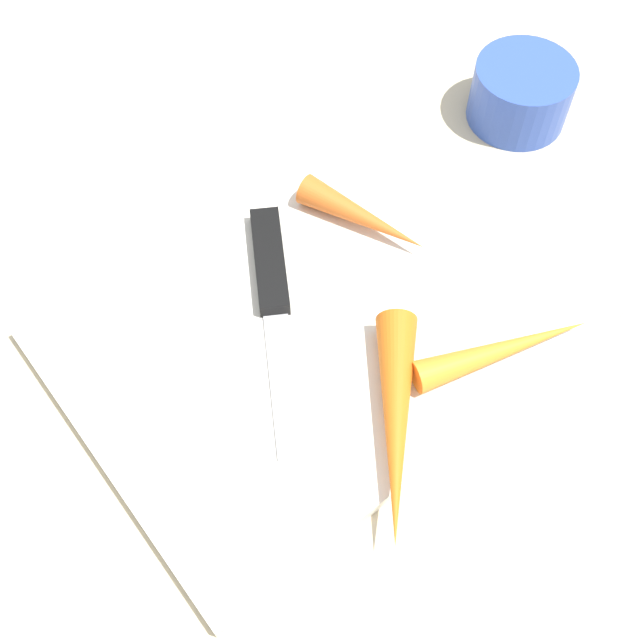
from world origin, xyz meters
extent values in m
plane|color=#C6B793|center=(0.00, 0.00, 0.00)|extent=(1.40, 1.40, 0.00)
cube|color=silver|center=(0.00, 0.00, 0.01)|extent=(0.36, 0.26, 0.01)
cube|color=#B7B7BC|center=(-0.05, -0.03, 0.01)|extent=(0.07, 0.10, 0.00)
cube|color=black|center=(0.00, 0.06, 0.02)|extent=(0.07, 0.09, 0.01)
cone|color=orange|center=(0.08, 0.05, 0.02)|extent=(0.06, 0.11, 0.02)
cone|color=orange|center=(-0.02, -0.10, 0.03)|extent=(0.13, 0.14, 0.03)
cone|color=orange|center=(0.08, -0.10, 0.02)|extent=(0.13, 0.06, 0.02)
cylinder|color=#3351B2|center=(0.27, 0.06, 0.03)|extent=(0.08, 0.08, 0.05)
camera|label=1|loc=(-0.18, -0.23, 0.51)|focal=45.16mm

